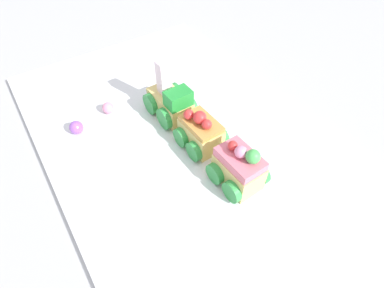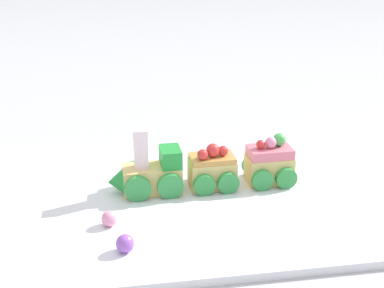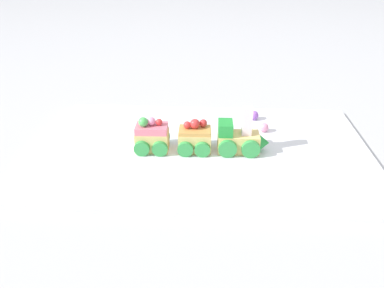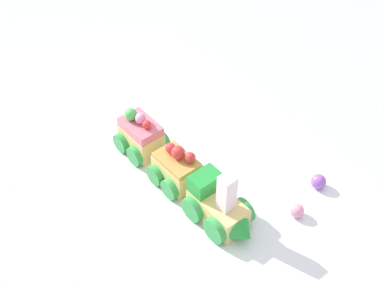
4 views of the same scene
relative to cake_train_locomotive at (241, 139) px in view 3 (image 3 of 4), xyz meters
name	(u,v)px [view 3 (image 3 of 4)]	position (x,y,z in m)	size (l,w,h in m)	color
ground_plane	(203,152)	(-0.08, 0.01, -0.04)	(10.00, 10.00, 0.00)	#B2B2B7
display_board	(203,150)	(-0.08, 0.01, -0.03)	(0.73, 0.45, 0.01)	white
cake_train_locomotive	(241,139)	(0.00, 0.00, 0.00)	(0.11, 0.07, 0.10)	#E5C675
cake_car_caramel	(195,139)	(-0.10, 0.00, 0.00)	(0.07, 0.07, 0.07)	#E5C675
cake_car_strawberry	(152,137)	(-0.19, 0.00, 0.00)	(0.07, 0.07, 0.08)	#E5C675
gumball_purple	(254,115)	(0.04, 0.16, -0.02)	(0.02, 0.02, 0.02)	#9956C6
gumball_pink	(264,128)	(0.06, 0.09, -0.02)	(0.02, 0.02, 0.02)	pink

